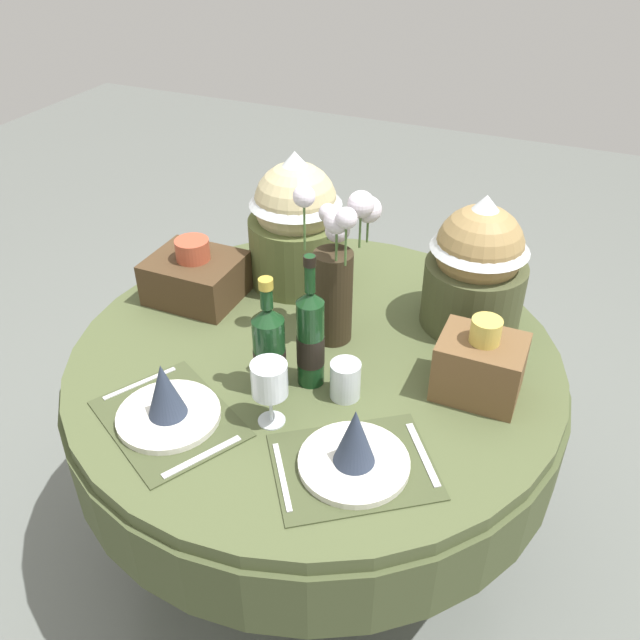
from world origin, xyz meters
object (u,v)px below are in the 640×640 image
woven_basket_side_right (480,365)px  gift_tub_back_right (478,259)px  flower_vase (337,268)px  wine_bottle_left (310,338)px  place_setting_right (354,451)px  woven_basket_side_left (196,276)px  tumbler_near_left (345,380)px  dining_table (315,392)px  wine_glass_right (269,381)px  place_setting_left (167,404)px  wine_bottle_right (269,349)px  gift_tub_back_left (296,216)px

woven_basket_side_right → gift_tub_back_right: bearing=106.5°
woven_basket_side_right → flower_vase: bearing=168.7°
wine_bottle_left → gift_tub_back_right: (0.30, 0.41, 0.07)m
gift_tub_back_right → woven_basket_side_right: size_ratio=1.80×
wine_bottle_left → gift_tub_back_right: 0.51m
place_setting_right → woven_basket_side_left: size_ratio=1.67×
tumbler_near_left → dining_table: bearing=136.1°
wine_glass_right → place_setting_left: bearing=-157.9°
place_setting_right → wine_glass_right: (-0.23, 0.06, 0.07)m
wine_bottle_left → woven_basket_side_left: size_ratio=1.39×
dining_table → tumbler_near_left: bearing=-43.9°
flower_vase → wine_glass_right: flower_vase is taller
place_setting_left → flower_vase: 0.54m
flower_vase → wine_bottle_left: bearing=-85.5°
flower_vase → wine_bottle_right: size_ratio=1.38×
gift_tub_back_left → woven_basket_side_left: (-0.23, -0.20, -0.15)m
place_setting_left → gift_tub_back_left: 0.70m
flower_vase → wine_bottle_right: 0.29m
gift_tub_back_left → dining_table: bearing=-57.5°
dining_table → woven_basket_side_left: woven_basket_side_left is taller
wine_bottle_right → woven_basket_side_left: (-0.39, 0.29, -0.05)m
wine_glass_right → gift_tub_back_left: (-0.21, 0.59, 0.09)m
place_setting_right → wine_bottle_right: (-0.28, 0.16, 0.07)m
wine_bottle_left → woven_basket_side_right: wine_bottle_left is taller
dining_table → place_setting_left: size_ratio=3.11×
flower_vase → gift_tub_back_right: (0.32, 0.21, -0.01)m
woven_basket_side_left → tumbler_near_left: bearing=-22.9°
flower_vase → gift_tub_back_left: (-0.22, 0.22, 0.00)m
gift_tub_back_left → woven_basket_side_right: size_ratio=1.93×
place_setting_right → gift_tub_back_right: gift_tub_back_right is taller
dining_table → wine_bottle_right: size_ratio=4.20×
dining_table → wine_bottle_right: bearing=-102.0°
wine_glass_right → gift_tub_back_right: gift_tub_back_right is taller
tumbler_near_left → woven_basket_side_right: size_ratio=0.46×
tumbler_near_left → gift_tub_back_right: (0.20, 0.43, 0.15)m
dining_table → wine_bottle_left: 0.30m
wine_bottle_left → gift_tub_back_right: size_ratio=0.93×
woven_basket_side_right → wine_bottle_right: bearing=-157.9°
place_setting_left → place_setting_right: (0.45, 0.03, 0.00)m
flower_vase → wine_glass_right: bearing=-91.2°
dining_table → wine_bottle_left: (0.04, -0.11, 0.28)m
dining_table → flower_vase: 0.37m
place_setting_left → flower_vase: size_ratio=0.98×
place_setting_left → wine_glass_right: bearing=22.1°
place_setting_left → flower_vase: (0.23, 0.46, 0.17)m
place_setting_left → woven_basket_side_left: bearing=114.8°
woven_basket_side_right → dining_table: bearing=-178.9°
gift_tub_back_left → gift_tub_back_right: 0.54m
place_setting_left → dining_table: bearing=61.2°
dining_table → tumbler_near_left: 0.27m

